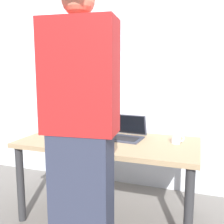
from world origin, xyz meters
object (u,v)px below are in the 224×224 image
person_figure (81,131)px  beer_bottle_dark (56,118)px  coffee_mug (176,138)px  beer_bottle_brown (58,121)px  laptop (125,133)px  beer_bottle_green (72,118)px

person_figure → beer_bottle_dark: bearing=130.0°
coffee_mug → beer_bottle_brown: bearing=178.8°
laptop → beer_bottle_brown: 0.69m
beer_bottle_brown → beer_bottle_dark: bearing=129.3°
beer_bottle_brown → beer_bottle_dark: size_ratio=0.96×
beer_bottle_brown → person_figure: bearing=-49.9°
beer_bottle_brown → coffee_mug: 1.13m
laptop → beer_bottle_dark: 0.76m
beer_bottle_dark → coffee_mug: 1.21m
beer_bottle_green → beer_bottle_dark: 0.16m
beer_bottle_brown → beer_bottle_dark: 0.12m
beer_bottle_green → person_figure: size_ratio=0.17×
laptop → beer_bottle_brown: (-0.68, -0.02, 0.07)m
beer_bottle_green → beer_bottle_dark: beer_bottle_dark is taller
beer_bottle_dark → person_figure: bearing=-50.0°
beer_bottle_brown → coffee_mug: size_ratio=3.05×
beer_bottle_green → coffee_mug: (1.07, -0.20, -0.08)m
person_figure → coffee_mug: (0.53, 0.69, -0.17)m
beer_bottle_dark → coffee_mug: bearing=-5.4°
laptop → coffee_mug: bearing=-5.7°
laptop → beer_bottle_brown: size_ratio=1.10×
coffee_mug → laptop: bearing=174.3°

